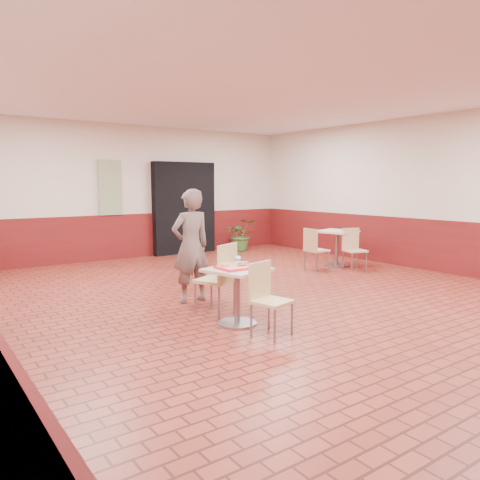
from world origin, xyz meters
TOP-DOWN VIEW (x-y plane):
  - room_shell at (0.00, 0.00)m, footprint 8.01×10.01m
  - wainscot_band at (0.00, 0.00)m, footprint 8.00×10.00m
  - corridor_doorway at (1.20, 4.88)m, footprint 1.60×0.22m
  - promo_poster at (-0.60, 4.94)m, footprint 0.50×0.03m
  - main_table at (-1.11, -0.60)m, footprint 0.65×0.65m
  - chair_main_front at (-1.06, -1.10)m, footprint 0.46×0.46m
  - chair_main_back at (-1.03, -0.11)m, footprint 0.56×0.56m
  - customer at (-1.02, 0.67)m, footprint 0.59×0.39m
  - serving_tray at (-1.11, -0.60)m, footprint 0.46×0.36m
  - ring_donut at (-1.23, -0.51)m, footprint 0.14×0.14m
  - long_john_donut at (-1.05, -0.62)m, footprint 0.16×0.09m
  - paper_cup at (-1.01, -0.48)m, footprint 0.07×0.07m
  - second_table at (2.90, 1.51)m, footprint 0.69×0.69m
  - chair_second_left at (2.15, 1.41)m, footprint 0.39×0.39m
  - chair_second_front at (2.84, 1.03)m, footprint 0.47×0.47m
  - potted_plant at (2.55, 4.40)m, footprint 0.92×0.87m

SIDE VIEW (x-z plane):
  - potted_plant at x=2.55m, z-range 0.00..0.81m
  - chair_second_front at x=2.84m, z-range 0.05..0.86m
  - chair_main_front at x=-1.06m, z-range 0.05..0.87m
  - chair_second_left at x=2.15m, z-range 0.05..0.87m
  - main_table at x=-1.11m, z-range 0.12..0.81m
  - second_table at x=2.90m, z-range 0.13..0.86m
  - wainscot_band at x=0.00m, z-range 0.00..1.00m
  - chair_main_back at x=-1.03m, z-range 0.05..0.98m
  - serving_tray at x=-1.11m, z-range 0.69..0.72m
  - ring_donut at x=-1.23m, z-range 0.72..0.75m
  - long_john_donut at x=-1.05m, z-range 0.71..0.76m
  - paper_cup at x=-1.01m, z-range 0.72..0.81m
  - customer at x=-1.02m, z-range 0.00..1.62m
  - corridor_doorway at x=1.20m, z-range 0.00..2.20m
  - room_shell at x=0.00m, z-range 0.00..3.00m
  - promo_poster at x=-0.60m, z-range 1.00..2.20m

